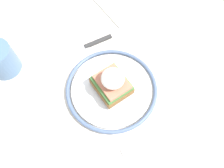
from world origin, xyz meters
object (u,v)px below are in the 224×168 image
(sandwich, at_px, (112,83))
(napkin, at_px, (119,6))
(fork, at_px, (147,141))
(knife, at_px, (86,47))
(cup, at_px, (0,59))
(plate, at_px, (112,89))

(sandwich, distance_m, napkin, 0.29)
(fork, height_order, knife, knife)
(fork, relative_size, knife, 0.76)
(sandwich, height_order, knife, sandwich)
(cup, xyz_separation_m, napkin, (0.01, -0.38, -0.04))
(plate, xyz_separation_m, cup, (0.22, 0.20, 0.03))
(sandwich, height_order, napkin, sandwich)
(fork, height_order, cup, cup)
(cup, relative_size, napkin, 0.59)
(plate, xyz_separation_m, sandwich, (-0.00, 0.00, 0.04))
(sandwich, distance_m, cup, 0.29)
(fork, relative_size, cup, 1.79)
(plate, height_order, sandwich, sandwich)
(sandwich, bearing_deg, fork, 177.26)
(sandwich, height_order, fork, sandwich)
(plate, distance_m, cup, 0.30)
(plate, relative_size, fork, 1.59)
(plate, relative_size, napkin, 1.67)
(fork, xyz_separation_m, cup, (0.37, 0.19, 0.04))
(fork, distance_m, cup, 0.42)
(fork, bearing_deg, cup, 26.82)
(plate, height_order, napkin, plate)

